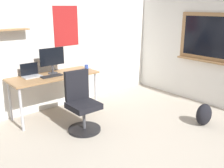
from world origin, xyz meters
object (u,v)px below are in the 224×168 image
at_px(coffee_mug, 87,67).
at_px(office_chair, 82,106).
at_px(backpack, 204,115).
at_px(monitor_primary, 52,59).
at_px(keyboard, 52,76).
at_px(laptop, 31,74).
at_px(computer_mouse, 66,73).
at_px(desk, 54,79).

bearing_deg(coffee_mug, office_chair, -129.40).
bearing_deg(backpack, monitor_primary, 128.12).
height_order(keyboard, backpack, keyboard).
distance_m(laptop, computer_mouse, 0.60).
distance_m(desk, monitor_primary, 0.36).
distance_m(keyboard, backpack, 2.65).
height_order(laptop, computer_mouse, laptop).
xyz_separation_m(office_chair, computer_mouse, (0.17, 0.74, 0.36)).
distance_m(computer_mouse, backpack, 2.48).
relative_size(computer_mouse, coffee_mug, 1.13).
bearing_deg(keyboard, coffee_mug, 3.77).
height_order(laptop, coffee_mug, laptop).
bearing_deg(laptop, monitor_primary, -7.04).
bearing_deg(computer_mouse, monitor_primary, 132.54).
bearing_deg(desk, backpack, -49.84).
bearing_deg(keyboard, computer_mouse, -0.00).
distance_m(desk, coffee_mug, 0.69).
bearing_deg(desk, laptop, 157.12).
relative_size(desk, keyboard, 4.22).
bearing_deg(computer_mouse, backpack, -52.32).
height_order(office_chair, monitor_primary, monitor_primary).
distance_m(office_chair, backpack, 2.03).
distance_m(laptop, monitor_primary, 0.45).
xyz_separation_m(laptop, keyboard, (0.27, -0.23, -0.04)).
height_order(laptop, keyboard, laptop).
distance_m(monitor_primary, backpack, 2.78).
height_order(desk, backpack, desk).
bearing_deg(desk, coffee_mug, -2.32).
bearing_deg(coffee_mug, desk, 177.68).
bearing_deg(office_chair, keyboard, 98.71).
bearing_deg(laptop, office_chair, -68.14).
distance_m(keyboard, computer_mouse, 0.28).
bearing_deg(office_chair, computer_mouse, 77.20).
height_order(desk, coffee_mug, coffee_mug).
relative_size(desk, computer_mouse, 15.01).
relative_size(laptop, coffee_mug, 3.37).
bearing_deg(backpack, computer_mouse, 127.68).
xyz_separation_m(laptop, monitor_primary, (0.39, -0.05, 0.22)).
relative_size(computer_mouse, backpack, 0.28).
xyz_separation_m(laptop, backpack, (2.02, -2.13, -0.62)).
relative_size(office_chair, laptop, 3.06).
bearing_deg(office_chair, backpack, -35.50).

